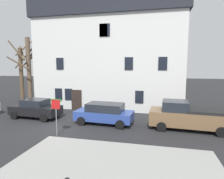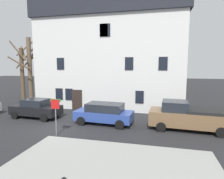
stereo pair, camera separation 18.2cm
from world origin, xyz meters
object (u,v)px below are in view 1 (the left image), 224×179
object	(u,v)px
car_blue_wagon	(104,113)
bicycle_leaning	(41,103)
building_main	(113,54)
tree_bare_near	(21,75)
tree_bare_mid	(29,69)
street_sign_pole	(56,110)
car_black_sedan	(36,109)
pickup_truck_brown	(188,116)

from	to	relation	value
car_blue_wagon	bicycle_leaning	xyz separation A→B (m)	(-8.79, 4.73, -0.50)
building_main	bicycle_leaning	distance (m)	10.09
car_blue_wagon	bicycle_leaning	size ratio (longest dim) A/B	2.80
tree_bare_near	car_blue_wagon	xyz separation A→B (m)	(10.80, -4.28, -2.67)
tree_bare_near	bicycle_leaning	xyz separation A→B (m)	(2.01, 0.45, -3.17)
tree_bare_near	building_main	bearing A→B (deg)	23.80
building_main	tree_bare_mid	bearing A→B (deg)	-160.57
building_main	tree_bare_near	size ratio (longest dim) A/B	2.24
bicycle_leaning	street_sign_pole	bearing A→B (deg)	-51.26
tree_bare_near	bicycle_leaning	size ratio (longest dim) A/B	4.36
car_black_sedan	street_sign_pole	distance (m)	5.51
tree_bare_mid	bicycle_leaning	xyz separation A→B (m)	(1.70, -0.51, -3.85)
building_main	pickup_truck_brown	bearing A→B (deg)	-48.27
car_blue_wagon	pickup_truck_brown	world-z (taller)	pickup_truck_brown
tree_bare_mid	pickup_truck_brown	distance (m)	17.84
pickup_truck_brown	car_black_sedan	bearing A→B (deg)	178.83
car_black_sedan	street_sign_pole	size ratio (longest dim) A/B	1.81
tree_bare_mid	bicycle_leaning	size ratio (longest dim) A/B	4.68
building_main	pickup_truck_brown	xyz separation A→B (m)	(7.53, -8.44, -4.94)
car_black_sedan	street_sign_pole	xyz separation A→B (m)	(4.05, -3.63, 0.91)
car_black_sedan	car_blue_wagon	distance (m)	6.39
pickup_truck_brown	street_sign_pole	distance (m)	9.27
tree_bare_mid	car_black_sedan	size ratio (longest dim) A/B	1.74
street_sign_pole	car_blue_wagon	bearing A→B (deg)	54.92
tree_bare_mid	street_sign_pole	size ratio (longest dim) A/B	3.14
tree_bare_mid	car_black_sedan	world-z (taller)	tree_bare_mid
tree_bare_mid	street_sign_pole	distance (m)	12.08
car_black_sedan	car_blue_wagon	world-z (taller)	car_black_sedan
pickup_truck_brown	street_sign_pole	size ratio (longest dim) A/B	2.29
tree_bare_mid	car_blue_wagon	bearing A→B (deg)	-26.50
tree_bare_near	tree_bare_mid	size ratio (longest dim) A/B	0.93
building_main	car_blue_wagon	size ratio (longest dim) A/B	3.48
car_black_sedan	tree_bare_near	bearing A→B (deg)	138.09
tree_bare_near	pickup_truck_brown	xyz separation A→B (m)	(17.07, -4.23, -2.54)
pickup_truck_brown	street_sign_pole	bearing A→B (deg)	-158.59
building_main	car_black_sedan	bearing A→B (deg)	-122.03
car_black_sedan	bicycle_leaning	size ratio (longest dim) A/B	2.70
tree_bare_mid	street_sign_pole	world-z (taller)	tree_bare_mid
tree_bare_mid	building_main	bearing A→B (deg)	19.43
tree_bare_mid	bicycle_leaning	bearing A→B (deg)	-16.52
building_main	street_sign_pole	distance (m)	12.58
building_main	car_black_sedan	world-z (taller)	building_main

